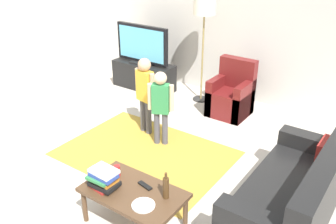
% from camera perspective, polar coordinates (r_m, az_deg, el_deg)
% --- Properties ---
extents(ground, '(7.80, 7.80, 0.00)m').
position_cam_1_polar(ground, '(4.64, -4.33, -9.93)').
color(ground, beige).
extents(wall_back, '(6.00, 0.12, 2.70)m').
position_cam_1_polar(wall_back, '(6.50, 12.59, 13.25)').
color(wall_back, silver).
rests_on(wall_back, ground).
extents(area_rug, '(2.20, 1.60, 0.01)m').
position_cam_1_polar(area_rug, '(5.08, -3.45, -6.29)').
color(area_rug, '#B28C33').
rests_on(area_rug, ground).
extents(tv_stand, '(1.20, 0.44, 0.50)m').
position_cam_1_polar(tv_stand, '(7.09, -3.71, 5.53)').
color(tv_stand, black).
rests_on(tv_stand, ground).
extents(tv, '(1.10, 0.28, 0.71)m').
position_cam_1_polar(tv, '(6.89, -3.97, 10.20)').
color(tv, black).
rests_on(tv, tv_stand).
extents(couch, '(0.80, 1.80, 0.86)m').
position_cam_1_polar(couch, '(4.06, 19.14, -12.34)').
color(couch, black).
rests_on(couch, ground).
extents(armchair, '(0.60, 0.60, 0.90)m').
position_cam_1_polar(armchair, '(6.13, 9.72, 2.36)').
color(armchair, maroon).
rests_on(armchair, ground).
extents(floor_lamp, '(0.36, 0.36, 1.78)m').
position_cam_1_polar(floor_lamp, '(6.22, 5.58, 15.03)').
color(floor_lamp, '#262626').
rests_on(floor_lamp, ground).
extents(child_near_tv, '(0.38, 0.18, 1.14)m').
position_cam_1_polar(child_near_tv, '(5.32, -3.53, 3.52)').
color(child_near_tv, '#4C4C59').
rests_on(child_near_tv, ground).
extents(child_center, '(0.33, 0.21, 1.07)m').
position_cam_1_polar(child_center, '(5.01, -1.13, 1.56)').
color(child_center, '#4C4C59').
rests_on(child_center, ground).
extents(coffee_table, '(1.00, 0.60, 0.42)m').
position_cam_1_polar(coffee_table, '(3.77, -5.28, -12.49)').
color(coffee_table, '#513823').
rests_on(coffee_table, ground).
extents(book_stack, '(0.30, 0.22, 0.21)m').
position_cam_1_polar(book_stack, '(3.77, -9.86, -9.98)').
color(book_stack, red).
rests_on(book_stack, coffee_table).
extents(bottle, '(0.06, 0.06, 0.28)m').
position_cam_1_polar(bottle, '(3.58, -0.32, -11.48)').
color(bottle, '#4C3319').
rests_on(bottle, coffee_table).
extents(tv_remote, '(0.18, 0.08, 0.02)m').
position_cam_1_polar(tv_remote, '(3.79, -3.54, -11.17)').
color(tv_remote, black).
rests_on(tv_remote, coffee_table).
extents(soda_can, '(0.07, 0.07, 0.12)m').
position_cam_1_polar(soda_can, '(3.93, -7.79, -8.88)').
color(soda_can, red).
rests_on(soda_can, coffee_table).
extents(plate, '(0.22, 0.22, 0.02)m').
position_cam_1_polar(plate, '(3.56, -3.78, -14.05)').
color(plate, white).
rests_on(plate, coffee_table).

